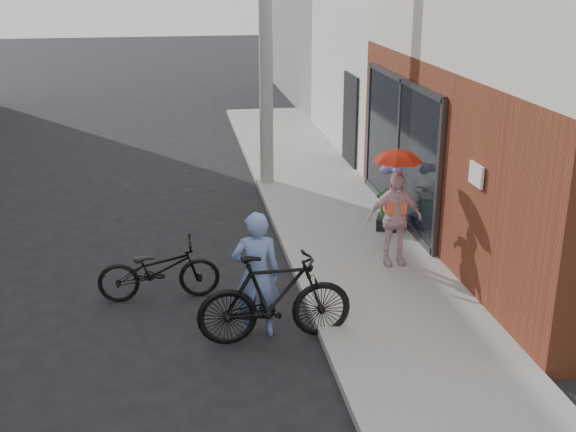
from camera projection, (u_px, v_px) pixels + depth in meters
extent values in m
plane|color=black|center=(244.00, 321.00, 9.55)|extent=(80.00, 80.00, 0.00)
cube|color=gray|center=(361.00, 251.00, 11.70)|extent=(2.20, 24.00, 0.12)
cube|color=#9E9E99|center=(290.00, 256.00, 11.53)|extent=(0.12, 24.00, 0.12)
cube|color=black|center=(400.00, 149.00, 12.83)|extent=(0.06, 3.80, 2.40)
cube|color=white|center=(476.00, 175.00, 9.60)|extent=(0.04, 0.40, 0.30)
cube|color=silver|center=(494.00, 5.00, 17.85)|extent=(8.00, 6.00, 7.00)
cylinder|color=#9E9E99|center=(265.00, 16.00, 14.14)|extent=(0.28, 0.28, 7.00)
imported|color=#6B85BF|center=(256.00, 275.00, 8.96)|extent=(0.63, 0.45, 1.65)
imported|color=black|center=(159.00, 269.00, 10.06)|extent=(1.70, 0.62, 0.89)
imported|color=black|center=(275.00, 298.00, 8.89)|extent=(1.95, 0.60, 1.16)
imported|color=beige|center=(394.00, 219.00, 10.86)|extent=(0.85, 0.36, 1.45)
imported|color=red|center=(398.00, 152.00, 10.52)|extent=(0.71, 0.71, 0.62)
cube|color=black|center=(389.00, 223.00, 12.51)|extent=(0.53, 0.53, 0.21)
imported|color=#305C24|center=(390.00, 201.00, 12.37)|extent=(0.54, 0.46, 0.60)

